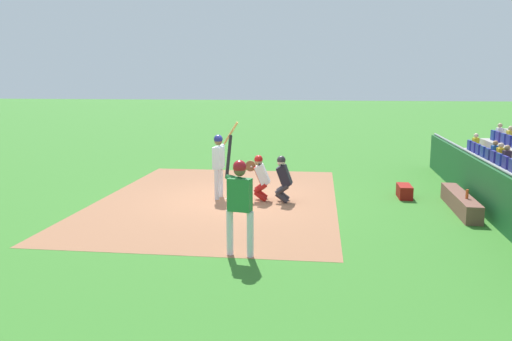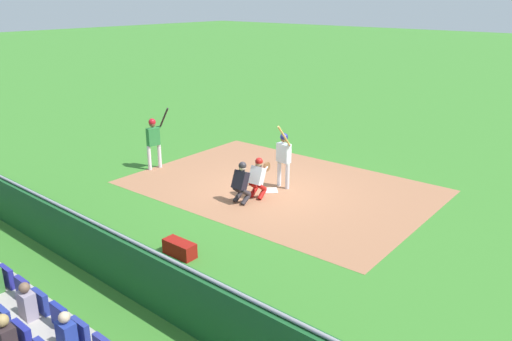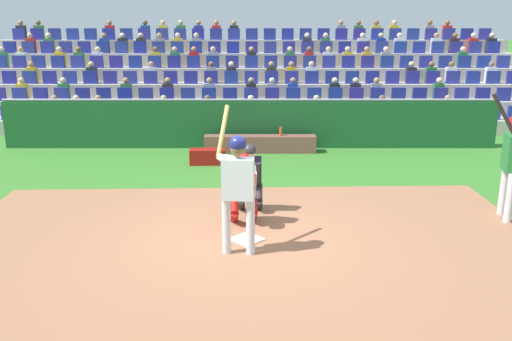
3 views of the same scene
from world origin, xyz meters
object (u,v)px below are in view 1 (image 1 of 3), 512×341
at_px(home_plate_marker, 236,199).
at_px(batter_at_plate, 219,159).
at_px(dugout_bench, 460,202).
at_px(water_bottle_on_bench, 467,194).
at_px(on_deck_batter, 239,196).
at_px(catcher_crouching, 260,175).
at_px(home_plate_umpire, 283,177).
at_px(equipment_duffel_bag, 404,191).

height_order(home_plate_marker, batter_at_plate, batter_at_plate).
xyz_separation_m(batter_at_plate, dugout_bench, (-0.38, -6.44, -0.91)).
bearing_deg(water_bottle_on_bench, dugout_bench, 1.73).
bearing_deg(on_deck_batter, catcher_crouching, 3.80).
height_order(batter_at_plate, home_plate_umpire, batter_at_plate).
distance_m(water_bottle_on_bench, equipment_duffel_bag, 2.23).
xyz_separation_m(water_bottle_on_bench, on_deck_batter, (-3.72, 4.96, 0.60)).
bearing_deg(equipment_duffel_bag, batter_at_plate, 98.39).
relative_size(home_plate_umpire, water_bottle_on_bench, 5.71).
height_order(catcher_crouching, home_plate_umpire, home_plate_umpire).
relative_size(home_plate_umpire, on_deck_batter, 0.58).
bearing_deg(home_plate_umpire, dugout_bench, -92.74).
bearing_deg(equipment_duffel_bag, on_deck_batter, 144.75).
bearing_deg(equipment_duffel_bag, catcher_crouching, 101.88).
bearing_deg(on_deck_batter, dugout_bench, -49.23).
height_order(catcher_crouching, equipment_duffel_bag, catcher_crouching).
relative_size(home_plate_umpire, dugout_bench, 0.45).
bearing_deg(home_plate_umpire, equipment_duffel_bag, -72.63).
distance_m(batter_at_plate, on_deck_batter, 4.88).
relative_size(batter_at_plate, water_bottle_on_bench, 9.54).
bearing_deg(equipment_duffel_bag, home_plate_marker, 100.82).
xyz_separation_m(water_bottle_on_bench, equipment_duffel_bag, (1.82, 1.24, -0.37)).
relative_size(catcher_crouching, on_deck_batter, 0.57).
bearing_deg(catcher_crouching, water_bottle_on_bench, -99.35).
xyz_separation_m(home_plate_umpire, on_deck_batter, (-4.49, 0.35, 0.45)).
relative_size(equipment_duffel_bag, on_deck_batter, 0.38).
bearing_deg(water_bottle_on_bench, home_plate_umpire, 80.64).
bearing_deg(home_plate_marker, dugout_bench, -92.50).
bearing_deg(on_deck_batter, water_bottle_on_bench, -53.12).
bearing_deg(home_plate_umpire, water_bottle_on_bench, -99.36).
relative_size(water_bottle_on_bench, equipment_duffel_bag, 0.27).
bearing_deg(on_deck_batter, home_plate_umpire, -4.40).
xyz_separation_m(equipment_duffel_bag, on_deck_batter, (-5.54, 3.72, 0.97)).
relative_size(home_plate_marker, dugout_bench, 0.15).
height_order(catcher_crouching, on_deck_batter, on_deck_batter).
distance_m(home_plate_marker, batter_at_plate, 1.23).
bearing_deg(equipment_duffel_bag, dugout_bench, -137.46).
bearing_deg(batter_at_plate, water_bottle_on_bench, -98.11).
bearing_deg(on_deck_batter, equipment_duffel_bag, -33.87).
height_order(water_bottle_on_bench, equipment_duffel_bag, water_bottle_on_bench).
height_order(batter_at_plate, dugout_bench, batter_at_plate).
relative_size(catcher_crouching, water_bottle_on_bench, 5.67).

